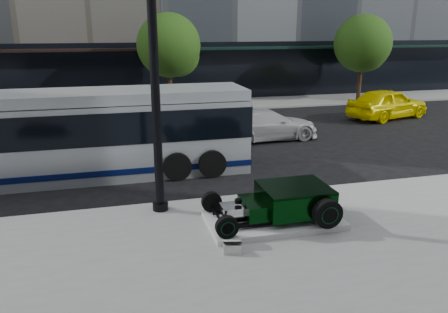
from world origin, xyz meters
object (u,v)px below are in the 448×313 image
object	(u,v)px
yellow_taxi	(388,103)
hot_rod	(286,201)
lamppost	(155,79)
transit_bus	(71,134)
white_sedan	(267,125)

from	to	relation	value
yellow_taxi	hot_rod	bearing A→B (deg)	120.94
hot_rod	yellow_taxi	distance (m)	15.87
lamppost	transit_bus	size ratio (longest dim) A/B	0.64
white_sedan	lamppost	bearing A→B (deg)	138.78
transit_bus	white_sedan	distance (m)	8.83
lamppost	white_sedan	world-z (taller)	lamppost
white_sedan	yellow_taxi	distance (m)	8.71
lamppost	yellow_taxi	distance (m)	17.35
hot_rod	transit_bus	xyz separation A→B (m)	(-5.55, 5.52, 0.79)
hot_rod	white_sedan	distance (m)	9.12
transit_bus	yellow_taxi	world-z (taller)	transit_bus
yellow_taxi	lamppost	bearing A→B (deg)	109.79
lamppost	yellow_taxi	world-z (taller)	lamppost
lamppost	transit_bus	distance (m)	5.16
lamppost	white_sedan	bearing A→B (deg)	51.48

